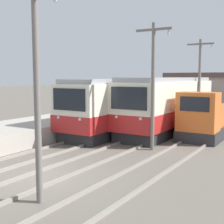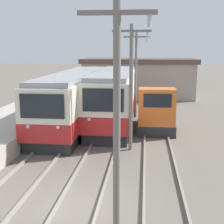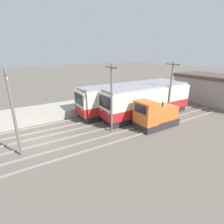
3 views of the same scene
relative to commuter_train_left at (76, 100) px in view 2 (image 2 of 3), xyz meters
The scene contains 11 objects.
ground_plane 12.77m from the commuter_train_left, 78.14° to the right, with size 200.00×200.00×0.00m, color #665E54.
track_left 12.50m from the commuter_train_left, 90.00° to the right, with size 1.54×60.00×0.14m.
track_center 12.81m from the commuter_train_left, 77.26° to the right, with size 1.54×60.00×0.14m.
track_right 13.78m from the commuter_train_left, 64.90° to the right, with size 1.54×60.00×0.14m.
commuter_train_left is the anchor object (origin of this frame).
commuter_train_center 2.83m from the commuter_train_left, ahead, with size 2.84×12.26×3.85m.
shunting_locomotive 5.97m from the commuter_train_left, 12.58° to the right, with size 2.40×4.76×3.00m.
catenary_mast_near 14.84m from the commuter_train_left, 72.97° to the right, with size 2.00×0.20×6.66m.
catenary_mast_mid 7.44m from the commuter_train_left, 53.20° to the right, with size 2.00×0.20×6.66m.
catenary_mast_far 5.36m from the commuter_train_left, 30.64° to the left, with size 2.00×0.20×6.66m.
station_building 14.29m from the commuter_train_left, 72.40° to the left, with size 12.60×6.30×4.33m.
Camera 2 is at (2.42, -9.70, 5.44)m, focal length 50.00 mm.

